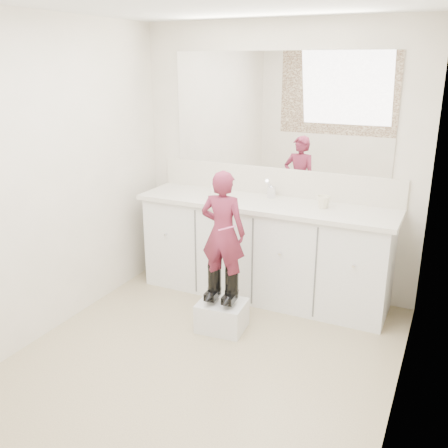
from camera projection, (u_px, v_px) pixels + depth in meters
The scene contains 17 objects.
floor at pixel (201, 363), 3.57m from camera, with size 3.00×3.00×0.00m, color #816C54.
wall_back at pixel (277, 161), 4.48m from camera, with size 2.60×2.60×0.00m, color beige.
wall_front at pixel (12, 297), 1.91m from camera, with size 2.60×2.60×0.00m, color beige.
wall_left at pixel (45, 181), 3.73m from camera, with size 3.00×3.00×0.00m, color beige.
wall_right at pixel (412, 230), 2.66m from camera, with size 3.00×3.00×0.00m, color beige.
vanity_cabinet at pixel (264, 251), 4.49m from camera, with size 2.20×0.55×0.85m, color silver.
countertop at pixel (265, 204), 4.34m from camera, with size 2.28×0.58×0.04m, color beige.
backsplash at pixel (276, 181), 4.53m from camera, with size 2.28×0.03×0.25m, color beige.
mirror at pixel (278, 111), 4.33m from camera, with size 2.00×0.02×1.00m, color white.
faucet at pixel (271, 192), 4.46m from camera, with size 0.08×0.08×0.10m, color silver.
cup at pixel (323, 202), 4.14m from camera, with size 0.11×0.11×0.10m, color beige.
soap_bottle at pixel (217, 184), 4.56m from camera, with size 0.08×0.08×0.18m, color silver.
step_stool at pixel (222, 315), 3.99m from camera, with size 0.37×0.31×0.23m, color silver.
boot_left at pixel (215, 282), 3.96m from camera, with size 0.11×0.20×0.31m, color black, non-canonical shape.
boot_right at pixel (232, 286), 3.89m from camera, with size 0.11×0.20×0.31m, color black, non-canonical shape.
toddler at pixel (223, 232), 3.79m from camera, with size 0.35×0.23×0.96m, color #A33253.
toothbrush at pixel (227, 228), 3.67m from camera, with size 0.01×0.01×0.14m, color #E65999.
Camera 1 is at (1.48, -2.71, 2.06)m, focal length 40.00 mm.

